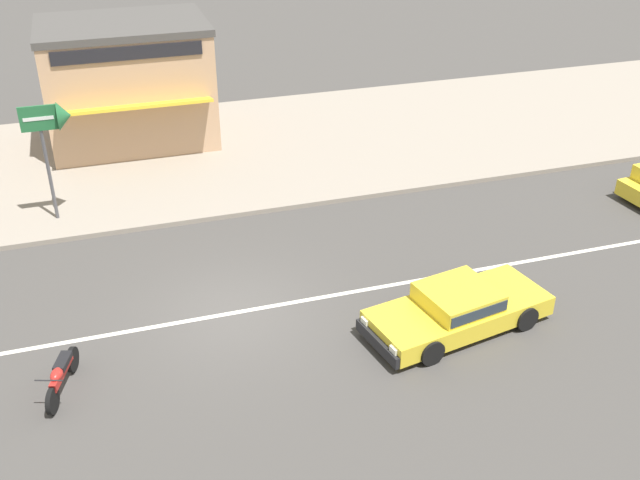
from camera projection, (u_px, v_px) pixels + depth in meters
ground_plane at (233, 313)px, 18.18m from camera, size 160.00×160.00×0.00m
lane_centre_stripe at (233, 313)px, 18.17m from camera, size 50.40×0.14×0.01m
kerb_strip at (176, 157)px, 26.32m from camera, size 68.00×10.00×0.15m
sedan_yellow_1 at (457, 308)px, 17.42m from camera, size 4.70×2.50×1.06m
motorcycle_0 at (61, 375)px, 15.52m from camera, size 0.82×1.81×0.80m
arrow_signboard at (59, 122)px, 20.82m from camera, size 1.38×0.79×3.51m
shopfront_corner_warung at (128, 82)px, 26.58m from camera, size 5.76×5.05×4.27m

